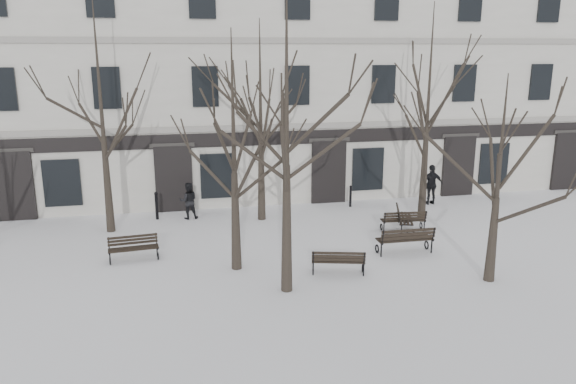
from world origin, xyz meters
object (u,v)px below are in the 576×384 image
object	(u,v)px
tree_2	(287,98)
bench_3	(133,247)
tree_3	(500,155)
bench_4	(404,220)
tree_1	(233,124)
bench_1	(338,261)
bench_2	(406,239)
bench_5	(403,218)

from	to	relation	value
tree_2	bench_3	bearing A→B (deg)	142.69
tree_3	bench_4	size ratio (longest dim) A/B	3.57
tree_1	tree_3	size ratio (longest dim) A/B	1.20
tree_3	bench_1	world-z (taller)	tree_3
bench_2	bench_5	distance (m)	2.80
tree_2	bench_3	size ratio (longest dim) A/B	5.33
tree_3	bench_5	xyz separation A→B (m)	(-0.59, 5.31, -3.46)
bench_3	bench_4	bearing A→B (deg)	-0.17
bench_1	bench_3	size ratio (longest dim) A/B	1.04
tree_3	bench_2	size ratio (longest dim) A/B	3.18
tree_2	bench_1	distance (m)	5.58
tree_2	bench_1	world-z (taller)	tree_2
tree_2	bench_2	bearing A→B (deg)	24.81
tree_1	bench_5	distance (m)	8.60
tree_2	tree_3	world-z (taller)	tree_2
tree_3	bench_3	xyz separation A→B (m)	(-10.86, 4.04, -3.48)
bench_1	bench_2	size ratio (longest dim) A/B	0.89
tree_2	tree_1	bearing A→B (deg)	121.82
tree_3	tree_1	bearing A→B (deg)	161.19
tree_1	bench_5	size ratio (longest dim) A/B	4.15
bench_5	bench_3	bearing A→B (deg)	116.09
tree_1	tree_3	bearing A→B (deg)	-18.81
tree_1	bench_1	distance (m)	5.40
tree_2	bench_3	xyz separation A→B (m)	(-4.57, 3.49, -5.21)
bench_5	tree_2	bearing A→B (deg)	148.90
tree_1	bench_2	bearing A→B (deg)	1.38
tree_3	bench_3	world-z (taller)	tree_3
bench_3	bench_5	xyz separation A→B (m)	(10.27, 1.28, 0.02)
tree_3	bench_3	distance (m)	12.10
bench_1	bench_3	distance (m)	6.94
bench_2	bench_4	xyz separation A→B (m)	(0.93, 2.34, -0.07)
bench_3	tree_2	bearing A→B (deg)	-43.16
bench_3	tree_3	bearing A→B (deg)	-26.23
bench_1	bench_4	xyz separation A→B (m)	(3.75, 3.64, 0.01)
bench_5	tree_3	bearing A→B (deg)	-154.70
bench_1	tree_2	bearing A→B (deg)	39.69
bench_3	bench_5	size ratio (longest dim) A/B	0.93
bench_3	bench_4	size ratio (longest dim) A/B	0.96
bench_1	bench_5	xyz separation A→B (m)	(3.85, 3.90, 0.02)
tree_3	bench_1	xyz separation A→B (m)	(-4.44, 1.41, -3.47)
bench_1	bench_4	bearing A→B (deg)	-121.21
bench_1	bench_3	bearing A→B (deg)	-7.55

